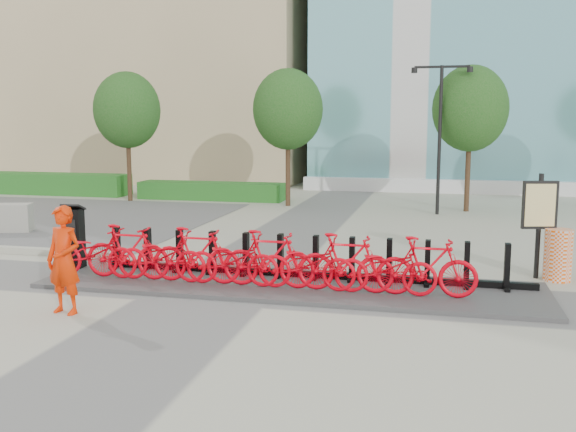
% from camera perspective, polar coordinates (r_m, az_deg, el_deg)
% --- Properties ---
extents(ground, '(120.00, 120.00, 0.00)m').
position_cam_1_polar(ground, '(12.46, -6.12, -6.30)').
color(ground, '#A3A48F').
extents(gravel_patch, '(14.00, 14.00, 0.00)m').
position_cam_1_polar(gravel_patch, '(23.33, -23.84, -0.07)').
color(gravel_patch, '#4D4D4D').
rests_on(gravel_patch, ground).
extents(hedge_a, '(10.00, 1.40, 0.90)m').
position_cam_1_polar(hedge_a, '(30.84, -22.56, 2.73)').
color(hedge_a, '#19641D').
rests_on(hedge_a, ground).
extents(hedge_b, '(6.00, 1.20, 0.70)m').
position_cam_1_polar(hedge_b, '(26.32, -6.84, 2.23)').
color(hedge_b, '#19641D').
rests_on(hedge_b, ground).
extents(tree_0, '(2.60, 2.60, 5.10)m').
position_cam_1_polar(tree_0, '(26.28, -14.11, 9.11)').
color(tree_0, '#513422').
rests_on(tree_0, ground).
extents(tree_1, '(2.60, 2.60, 5.10)m').
position_cam_1_polar(tree_1, '(24.01, -0.01, 9.45)').
color(tree_1, '#513422').
rests_on(tree_1, ground).
extents(tree_2, '(2.60, 2.60, 5.10)m').
position_cam_1_polar(tree_2, '(23.37, 15.90, 9.16)').
color(tree_2, '#513422').
rests_on(tree_2, ground).
extents(streetlamp, '(2.00, 0.20, 5.00)m').
position_cam_1_polar(streetlamp, '(22.35, 13.37, 8.13)').
color(streetlamp, black).
rests_on(streetlamp, ground).
extents(dock_pad, '(9.60, 2.40, 0.08)m').
position_cam_1_polar(dock_pad, '(12.37, 0.07, -6.16)').
color(dock_pad, '#434343').
rests_on(dock_pad, ground).
extents(dock_rail_posts, '(8.02, 0.50, 0.85)m').
position_cam_1_polar(dock_rail_posts, '(12.70, 0.82, -3.62)').
color(dock_rail_posts, black).
rests_on(dock_rail_posts, dock_pad).
extents(bike_0, '(1.83, 0.64, 0.96)m').
position_cam_1_polar(bike_0, '(13.37, -16.81, -3.13)').
color(bike_0, red).
rests_on(bike_0, dock_pad).
extents(bike_1, '(1.78, 0.50, 1.07)m').
position_cam_1_polar(bike_1, '(13.01, -14.08, -3.09)').
color(bike_1, red).
rests_on(bike_1, dock_pad).
extents(bike_2, '(1.83, 0.64, 0.96)m').
position_cam_1_polar(bike_2, '(12.71, -11.18, -3.51)').
color(bike_2, red).
rests_on(bike_2, dock_pad).
extents(bike_3, '(1.78, 0.50, 1.07)m').
position_cam_1_polar(bike_3, '(12.42, -8.16, -3.46)').
color(bike_3, red).
rests_on(bike_3, dock_pad).
extents(bike_4, '(1.83, 0.64, 0.96)m').
position_cam_1_polar(bike_4, '(12.19, -5.00, -3.89)').
color(bike_4, red).
rests_on(bike_4, dock_pad).
extents(bike_5, '(1.78, 0.50, 1.07)m').
position_cam_1_polar(bike_5, '(11.98, -1.72, -3.82)').
color(bike_5, red).
rests_on(bike_5, dock_pad).
extents(bike_6, '(1.83, 0.64, 0.96)m').
position_cam_1_polar(bike_6, '(11.83, 1.66, -4.25)').
color(bike_6, red).
rests_on(bike_6, dock_pad).
extents(bike_7, '(1.78, 0.50, 1.07)m').
position_cam_1_polar(bike_7, '(11.69, 5.13, -4.16)').
color(bike_7, red).
rests_on(bike_7, dock_pad).
extents(bike_8, '(1.83, 0.64, 0.96)m').
position_cam_1_polar(bike_8, '(11.63, 8.65, -4.56)').
color(bike_8, red).
rests_on(bike_8, dock_pad).
extents(bike_9, '(1.78, 0.50, 1.07)m').
position_cam_1_polar(bike_9, '(11.58, 12.22, -4.44)').
color(bike_9, red).
rests_on(bike_9, dock_pad).
extents(kiosk, '(0.45, 0.39, 1.37)m').
position_cam_1_polar(kiosk, '(14.29, -18.45, -1.76)').
color(kiosk, black).
rests_on(kiosk, dock_pad).
extents(worker_red, '(0.72, 0.54, 1.80)m').
position_cam_1_polar(worker_red, '(11.17, -19.29, -3.71)').
color(worker_red, red).
rests_on(worker_red, ground).
extents(construction_barrel, '(0.61, 0.61, 1.04)m').
position_cam_1_polar(construction_barrel, '(13.86, 22.88, -3.21)').
color(construction_barrel, '#FF5900').
rests_on(construction_barrel, ground).
extents(map_sign, '(0.70, 0.27, 2.13)m').
position_cam_1_polar(map_sign, '(13.77, 21.47, 0.55)').
color(map_sign, black).
rests_on(map_sign, ground).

